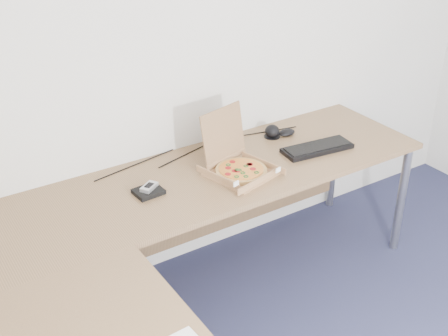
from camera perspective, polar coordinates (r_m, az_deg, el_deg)
desk at (r=2.63m, az=-3.26°, el=-7.08°), size 2.50×2.20×0.73m
pizza_box at (r=3.08m, az=1.45°, el=0.12°), size 0.29×0.34×0.30m
drinking_glass at (r=3.38m, az=-0.17°, el=3.14°), size 0.06×0.06×0.11m
keyboard at (r=3.36m, az=8.85°, el=1.86°), size 0.41×0.19×0.02m
mouse at (r=3.51m, az=5.99°, el=3.37°), size 0.12×0.09×0.04m
wallet at (r=2.93m, az=-7.21°, el=-2.24°), size 0.14×0.12×0.02m
phone at (r=2.93m, az=-7.13°, el=-1.80°), size 0.11×0.09×0.02m
dome_speaker at (r=3.48m, az=4.61°, el=3.57°), size 0.10×0.10×0.08m
cable_bundle at (r=3.33m, az=-2.71°, el=1.76°), size 0.61×0.13×0.01m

